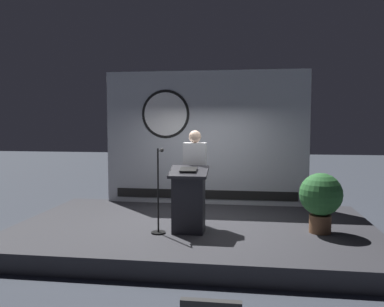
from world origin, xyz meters
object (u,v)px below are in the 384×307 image
(podium, at_px, (189,201))
(microphone_stand, at_px, (159,204))
(potted_plant, at_px, (321,197))
(speaker_person, at_px, (195,177))

(podium, bearing_deg, microphone_stand, -167.57)
(microphone_stand, height_order, potted_plant, microphone_stand)
(speaker_person, xyz_separation_m, microphone_stand, (-0.53, -0.59, -0.38))
(speaker_person, bearing_deg, podium, -94.97)
(speaker_person, bearing_deg, potted_plant, -5.47)
(potted_plant, bearing_deg, microphone_stand, -171.86)
(podium, bearing_deg, speaker_person, 85.03)
(potted_plant, bearing_deg, speaker_person, 174.53)
(speaker_person, height_order, microphone_stand, speaker_person)
(podium, distance_m, potted_plant, 2.20)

